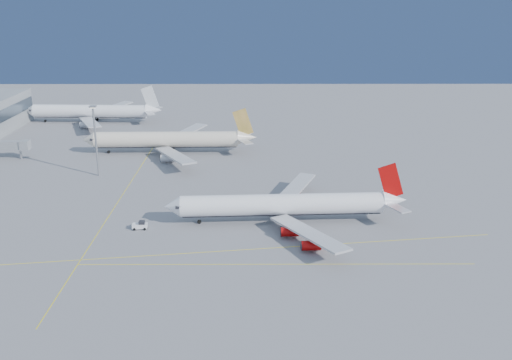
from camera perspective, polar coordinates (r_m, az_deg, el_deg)
name	(u,v)px	position (r m, az deg, el deg)	size (l,w,h in m)	color
ground	(254,239)	(143.02, -0.18, -5.90)	(500.00, 500.00, 0.00)	slate
jet_bridge	(0,145)	(229.11, -24.22, 3.20)	(23.60, 3.60, 6.90)	gray
taxiway_lines	(198,229)	(149.54, -5.85, -4.88)	(118.86, 140.00, 0.02)	yellow
airliner_virgin	(287,205)	(151.69, 3.15, -2.49)	(64.99, 58.33, 16.03)	white
airliner_etihad	(170,140)	(219.05, -8.57, 4.02)	(66.09, 61.20, 17.28)	beige
airliner_third	(93,111)	(279.14, -15.97, 6.62)	(65.44, 60.37, 17.57)	white
pushback_tug	(140,225)	(151.39, -11.50, -4.46)	(3.93, 2.53, 2.15)	white
light_mast	(95,135)	(194.54, -15.77, 4.35)	(2.05, 2.05, 23.67)	gray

